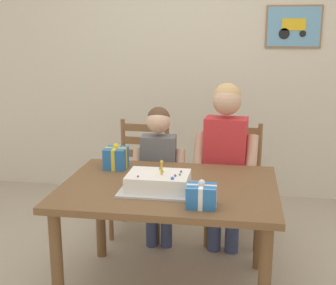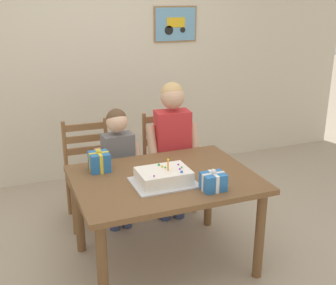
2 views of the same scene
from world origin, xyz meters
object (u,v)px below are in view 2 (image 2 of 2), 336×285
at_px(birthday_cake, 164,177).
at_px(child_older, 172,139).
at_px(dining_table, 165,189).
at_px(chair_left, 90,172).
at_px(chair_right, 168,161).
at_px(child_younger, 118,159).
at_px(gift_box_red_large, 213,182).
at_px(gift_box_beside_cake, 99,162).

xyz_separation_m(birthday_cake, child_older, (0.36, 0.73, 0.01)).
distance_m(dining_table, chair_left, 1.00).
xyz_separation_m(chair_right, child_younger, (-0.56, -0.27, 0.20)).
bearing_deg(gift_box_red_large, chair_right, 82.85).
height_order(gift_box_red_large, child_older, child_older).
xyz_separation_m(birthday_cake, gift_box_beside_cake, (-0.37, 0.40, 0.02)).
distance_m(chair_right, child_older, 0.42).
height_order(gift_box_red_large, chair_right, chair_right).
relative_size(gift_box_red_large, chair_right, 0.18).
bearing_deg(birthday_cake, gift_box_beside_cake, 132.75).
relative_size(dining_table, child_younger, 1.19).
distance_m(chair_right, child_younger, 0.66).
bearing_deg(dining_table, child_younger, 105.82).
relative_size(dining_table, gift_box_beside_cake, 7.42).
bearing_deg(gift_box_beside_cake, dining_table, -35.36).
bearing_deg(chair_right, child_younger, -153.89).
bearing_deg(dining_table, birthday_cake, -114.38).
bearing_deg(child_older, chair_left, 158.40).
bearing_deg(chair_right, gift_box_beside_cake, -142.35).
height_order(gift_box_beside_cake, chair_right, chair_right).
distance_m(gift_box_red_large, child_younger, 1.04).
distance_m(gift_box_red_large, chair_left, 1.41).
height_order(dining_table, gift_box_red_large, gift_box_red_large).
height_order(birthday_cake, child_younger, child_younger).
relative_size(chair_left, child_younger, 0.83).
bearing_deg(gift_box_beside_cake, chair_right, 37.65).
distance_m(gift_box_red_large, child_older, 0.96).
relative_size(birthday_cake, child_younger, 0.40).
bearing_deg(gift_box_beside_cake, chair_left, 86.87).
distance_m(gift_box_red_large, gift_box_beside_cake, 0.89).
distance_m(gift_box_beside_cake, child_older, 0.80).
bearing_deg(gift_box_red_large, dining_table, 125.23).
height_order(gift_box_beside_cake, child_younger, child_younger).
relative_size(gift_box_red_large, chair_left, 0.18).
xyz_separation_m(chair_left, chair_right, (0.76, 0.00, 0.00)).
xyz_separation_m(gift_box_red_large, chair_left, (-0.61, 1.23, -0.32)).
xyz_separation_m(dining_table, chair_right, (0.38, 0.91, -0.17)).
bearing_deg(child_older, dining_table, -116.63).
xyz_separation_m(dining_table, gift_box_beside_cake, (-0.41, 0.29, 0.17)).
bearing_deg(child_younger, gift_box_red_large, -66.91).
height_order(chair_right, child_older, child_older).
bearing_deg(child_older, gift_box_red_large, -95.30).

